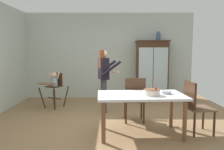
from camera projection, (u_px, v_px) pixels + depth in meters
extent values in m
plane|color=#93704C|center=(107.00, 124.00, 4.53)|extent=(6.24, 6.24, 0.00)
cube|color=beige|center=(109.00, 56.00, 7.00)|extent=(5.32, 0.06, 2.70)
cube|color=#422819|center=(152.00, 71.00, 6.79)|extent=(0.95, 0.42, 1.79)
cube|color=#422819|center=(153.00, 41.00, 6.69)|extent=(1.01, 0.48, 0.04)
cube|color=silver|center=(146.00, 69.00, 6.56)|extent=(0.43, 0.01, 1.25)
cube|color=silver|center=(161.00, 69.00, 6.56)|extent=(0.43, 0.01, 1.25)
cube|color=#422819|center=(152.00, 68.00, 6.78)|extent=(0.87, 0.36, 0.02)
cylinder|color=#3D567F|center=(158.00, 37.00, 6.67)|extent=(0.13, 0.13, 0.22)
cylinder|color=#3D567F|center=(159.00, 32.00, 6.66)|extent=(0.07, 0.07, 0.05)
cylinder|color=#422819|center=(42.00, 98.00, 5.76)|extent=(0.18, 0.09, 0.56)
cylinder|color=#422819|center=(55.00, 100.00, 5.56)|extent=(0.09, 0.18, 0.56)
cylinder|color=#422819|center=(54.00, 95.00, 6.15)|extent=(0.09, 0.18, 0.56)
cylinder|color=#422819|center=(66.00, 96.00, 5.94)|extent=(0.18, 0.09, 0.56)
cube|color=#422819|center=(54.00, 98.00, 5.85)|extent=(0.39, 0.23, 0.02)
cube|color=#422819|center=(54.00, 86.00, 5.82)|extent=(0.46, 0.46, 0.02)
cube|color=#422819|center=(58.00, 79.00, 5.93)|extent=(0.28, 0.17, 0.34)
cube|color=brown|center=(46.00, 84.00, 5.57)|extent=(0.50, 0.42, 0.02)
cylinder|color=#9EBCD1|center=(54.00, 82.00, 5.82)|extent=(0.17, 0.17, 0.22)
sphere|color=beige|center=(54.00, 75.00, 5.80)|extent=(0.15, 0.15, 0.15)
cylinder|color=beige|center=(50.00, 75.00, 5.87)|extent=(0.11, 0.08, 0.17)
cylinder|color=beige|center=(58.00, 76.00, 5.74)|extent=(0.11, 0.08, 0.17)
cylinder|color=#47474C|center=(105.00, 96.00, 5.36)|extent=(0.11, 0.11, 0.82)
cylinder|color=#47474C|center=(103.00, 95.00, 5.52)|extent=(0.11, 0.11, 0.82)
cube|color=black|center=(104.00, 69.00, 5.37)|extent=(0.29, 0.40, 0.52)
cube|color=white|center=(108.00, 68.00, 5.40)|extent=(0.02, 0.06, 0.49)
sphere|color=beige|center=(104.00, 54.00, 5.33)|extent=(0.19, 0.19, 0.19)
cube|color=brown|center=(101.00, 59.00, 5.33)|extent=(0.15, 0.22, 0.44)
cylinder|color=black|center=(111.00, 68.00, 5.21)|extent=(0.49, 0.21, 0.37)
sphere|color=beige|center=(118.00, 73.00, 5.27)|extent=(0.08, 0.08, 0.08)
cylinder|color=black|center=(107.00, 67.00, 5.60)|extent=(0.49, 0.21, 0.37)
sphere|color=beige|center=(113.00, 71.00, 5.65)|extent=(0.08, 0.08, 0.08)
cube|color=silver|center=(141.00, 95.00, 3.92)|extent=(1.58, 0.96, 0.04)
cylinder|color=brown|center=(104.00, 122.00, 3.57)|extent=(0.07, 0.07, 0.70)
cylinder|color=brown|center=(185.00, 121.00, 3.65)|extent=(0.07, 0.07, 0.70)
cylinder|color=brown|center=(103.00, 111.00, 4.26)|extent=(0.07, 0.07, 0.70)
cylinder|color=brown|center=(171.00, 110.00, 4.34)|extent=(0.07, 0.07, 0.70)
cylinder|color=beige|center=(152.00, 92.00, 3.81)|extent=(0.28, 0.28, 0.10)
cylinder|color=brown|center=(152.00, 89.00, 3.81)|extent=(0.27, 0.27, 0.01)
cylinder|color=#F2E5CC|center=(152.00, 88.00, 3.80)|extent=(0.01, 0.01, 0.06)
cone|color=yellow|center=(152.00, 85.00, 3.80)|extent=(0.02, 0.02, 0.02)
sphere|color=red|center=(156.00, 89.00, 3.77)|extent=(0.04, 0.04, 0.04)
cylinder|color=#B2BCC6|center=(166.00, 92.00, 3.95)|extent=(0.18, 0.18, 0.05)
cylinder|color=#422819|center=(141.00, 109.00, 4.91)|extent=(0.04, 0.04, 0.45)
cylinder|color=#422819|center=(125.00, 109.00, 4.90)|extent=(0.04, 0.04, 0.45)
cylinder|color=#422819|center=(144.00, 113.00, 4.54)|extent=(0.04, 0.04, 0.45)
cylinder|color=#422819|center=(126.00, 113.00, 4.54)|extent=(0.04, 0.04, 0.45)
cube|color=brown|center=(134.00, 100.00, 4.69)|extent=(0.44, 0.44, 0.03)
cube|color=#422819|center=(135.00, 90.00, 4.47)|extent=(0.42, 0.04, 0.48)
cylinder|color=#422819|center=(145.00, 90.00, 4.47)|extent=(0.03, 0.03, 0.48)
cylinder|color=#422819|center=(126.00, 90.00, 4.47)|extent=(0.03, 0.03, 0.48)
cylinder|color=#422819|center=(214.00, 124.00, 3.87)|extent=(0.04, 0.04, 0.45)
cylinder|color=#422819|center=(203.00, 118.00, 4.23)|extent=(0.04, 0.04, 0.45)
cylinder|color=#422819|center=(195.00, 125.00, 3.83)|extent=(0.04, 0.04, 0.45)
cylinder|color=#422819|center=(185.00, 118.00, 4.19)|extent=(0.04, 0.04, 0.45)
cube|color=brown|center=(200.00, 108.00, 4.00)|extent=(0.49, 0.49, 0.03)
cube|color=#422819|center=(190.00, 95.00, 3.95)|extent=(0.09, 0.42, 0.48)
cylinder|color=#422819|center=(195.00, 97.00, 3.76)|extent=(0.03, 0.03, 0.48)
cylinder|color=#422819|center=(185.00, 93.00, 4.14)|extent=(0.03, 0.03, 0.48)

